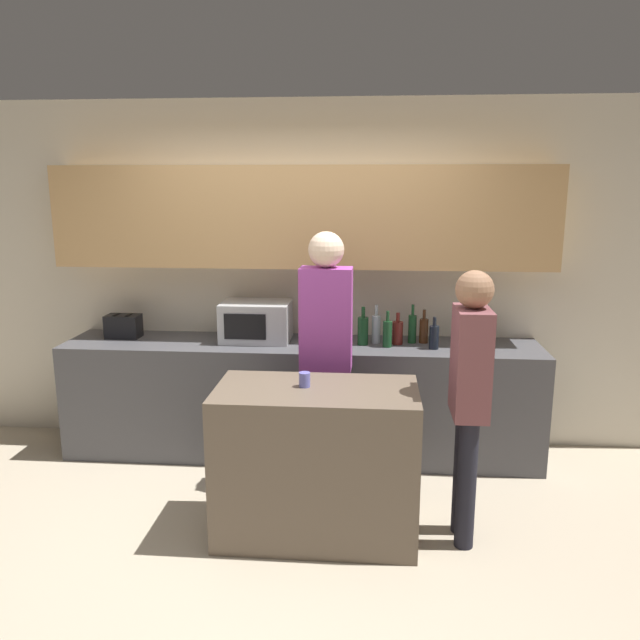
# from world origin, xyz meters

# --- Properties ---
(ground_plane) EXTENTS (14.00, 14.00, 0.00)m
(ground_plane) POSITION_xyz_m (0.00, 0.00, 0.00)
(ground_plane) COLOR #BCAD93
(back_wall) EXTENTS (6.40, 0.40, 2.70)m
(back_wall) POSITION_xyz_m (0.00, 1.66, 1.54)
(back_wall) COLOR beige
(back_wall) RESTS_ON ground_plane
(back_counter) EXTENTS (3.60, 0.62, 0.89)m
(back_counter) POSITION_xyz_m (0.00, 1.39, 0.44)
(back_counter) COLOR #4C4C51
(back_counter) RESTS_ON ground_plane
(kitchen_island) EXTENTS (1.18, 0.62, 0.91)m
(kitchen_island) POSITION_xyz_m (0.22, 0.26, 0.46)
(kitchen_island) COLOR brown
(kitchen_island) RESTS_ON ground_plane
(microwave) EXTENTS (0.52, 0.39, 0.30)m
(microwave) POSITION_xyz_m (-0.35, 1.46, 1.04)
(microwave) COLOR #B7BABC
(microwave) RESTS_ON back_counter
(toaster) EXTENTS (0.26, 0.16, 0.18)m
(toaster) POSITION_xyz_m (-1.41, 1.46, 0.98)
(toaster) COLOR black
(toaster) RESTS_ON back_counter
(potted_plant) EXTENTS (0.14, 0.14, 0.39)m
(potted_plant) POSITION_xyz_m (1.31, 1.46, 1.08)
(potted_plant) COLOR #333D4C
(potted_plant) RESTS_ON back_counter
(bottle_0) EXTENTS (0.08, 0.08, 0.29)m
(bottle_0) POSITION_xyz_m (0.47, 1.40, 1.00)
(bottle_0) COLOR #194723
(bottle_0) RESTS_ON back_counter
(bottle_1) EXTENTS (0.07, 0.07, 0.29)m
(bottle_1) POSITION_xyz_m (0.57, 1.45, 1.00)
(bottle_1) COLOR silver
(bottle_1) RESTS_ON back_counter
(bottle_2) EXTENTS (0.07, 0.07, 0.27)m
(bottle_2) POSITION_xyz_m (0.65, 1.34, 0.99)
(bottle_2) COLOR #194723
(bottle_2) RESTS_ON back_counter
(bottle_3) EXTENTS (0.08, 0.08, 0.24)m
(bottle_3) POSITION_xyz_m (0.73, 1.43, 0.98)
(bottle_3) COLOR maroon
(bottle_3) RESTS_ON back_counter
(bottle_4) EXTENTS (0.06, 0.06, 0.30)m
(bottle_4) POSITION_xyz_m (0.84, 1.48, 1.00)
(bottle_4) COLOR #194723
(bottle_4) RESTS_ON back_counter
(bottle_5) EXTENTS (0.07, 0.07, 0.26)m
(bottle_5) POSITION_xyz_m (0.93, 1.48, 0.98)
(bottle_5) COLOR #472814
(bottle_5) RESTS_ON back_counter
(bottle_6) EXTENTS (0.07, 0.07, 0.24)m
(bottle_6) POSITION_xyz_m (0.99, 1.31, 0.98)
(bottle_6) COLOR black
(bottle_6) RESTS_ON back_counter
(cup_0) EXTENTS (0.07, 0.07, 0.09)m
(cup_0) POSITION_xyz_m (0.15, 0.29, 0.96)
(cup_0) COLOR #686BC5
(cup_0) RESTS_ON kitchen_island
(person_left) EXTENTS (0.21, 0.34, 1.61)m
(person_left) POSITION_xyz_m (1.09, 0.26, 0.95)
(person_left) COLOR black
(person_left) RESTS_ON ground_plane
(person_center) EXTENTS (0.34, 0.23, 1.77)m
(person_center) POSITION_xyz_m (0.23, 0.83, 1.07)
(person_center) COLOR black
(person_center) RESTS_ON ground_plane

